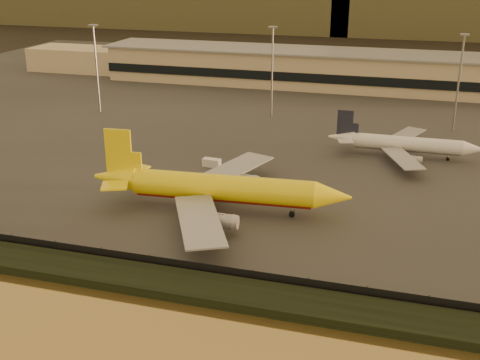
{
  "coord_description": "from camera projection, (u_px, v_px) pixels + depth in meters",
  "views": [
    {
      "loc": [
        29.58,
        -85.58,
        44.66
      ],
      "look_at": [
        0.67,
        12.0,
        6.08
      ],
      "focal_mm": 45.0,
      "sensor_mm": 36.0,
      "label": 1
    }
  ],
  "objects": [
    {
      "name": "gse_vehicle_white",
      "position": [
        212.0,
        163.0,
        133.08
      ],
      "size": [
        4.09,
        2.13,
        1.78
      ],
      "primitive_type": "cube",
      "rotation": [
        0.0,
        0.0,
        -0.09
      ],
      "color": "silver",
      "rests_on": "tarmac"
    },
    {
      "name": "perimeter_fence",
      "position": [
        187.0,
        268.0,
        88.3
      ],
      "size": [
        300.0,
        0.05,
        2.2
      ],
      "primitive_type": "cube",
      "color": "black",
      "rests_on": "tarmac"
    },
    {
      "name": "gse_vehicle_yellow",
      "position": [
        287.0,
        186.0,
        119.8
      ],
      "size": [
        3.82,
        2.44,
        1.59
      ],
      "primitive_type": "cube",
      "rotation": [
        0.0,
        0.0,
        0.26
      ],
      "color": "yellow",
      "rests_on": "tarmac"
    },
    {
      "name": "tarmac",
      "position": [
        314.0,
        107.0,
        185.56
      ],
      "size": [
        320.0,
        220.0,
        0.2
      ],
      "primitive_type": "cube",
      "color": "#2D2D2D",
      "rests_on": "ground"
    },
    {
      "name": "apron_light_masts",
      "position": [
        360.0,
        70.0,
        158.11
      ],
      "size": [
        152.2,
        12.2,
        25.4
      ],
      "color": "slate",
      "rests_on": "tarmac"
    },
    {
      "name": "embankment",
      "position": [
        177.0,
        285.0,
        84.93
      ],
      "size": [
        320.0,
        7.0,
        1.4
      ],
      "primitive_type": "cube",
      "color": "black",
      "rests_on": "ground"
    },
    {
      "name": "terminal_building",
      "position": [
        289.0,
        67.0,
        214.62
      ],
      "size": [
        202.0,
        25.0,
        12.6
      ],
      "color": "tan",
      "rests_on": "tarmac"
    },
    {
      "name": "ground",
      "position": [
        216.0,
        238.0,
        100.42
      ],
      "size": [
        900.0,
        900.0,
        0.0
      ],
      "primitive_type": "plane",
      "color": "black",
      "rests_on": "ground"
    },
    {
      "name": "white_narrowbody_jet",
      "position": [
        404.0,
        144.0,
        138.75
      ],
      "size": [
        35.03,
        34.32,
        10.1
      ],
      "rotation": [
        0.0,
        0.0,
        0.01
      ],
      "color": "silver",
      "rests_on": "tarmac"
    },
    {
      "name": "dhl_cargo_jet",
      "position": [
        218.0,
        189.0,
        109.17
      ],
      "size": [
        48.17,
        47.05,
        14.38
      ],
      "rotation": [
        0.0,
        0.0,
        0.08
      ],
      "color": "yellow",
      "rests_on": "tarmac"
    }
  ]
}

